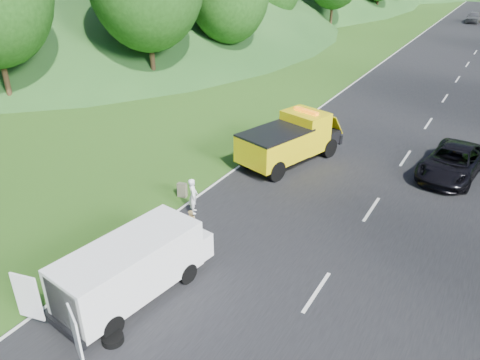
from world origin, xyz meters
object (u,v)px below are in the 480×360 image
Objects in this scene: child at (192,231)px; passing_suv at (450,176)px; tow_truck at (291,139)px; suitcase at (182,190)px; worker at (134,304)px; woman at (194,213)px; spare_tire at (113,342)px; white_van at (134,266)px.

child is 12.87m from passing_suv.
tow_truck is 9.62× the size of suitcase.
worker is at bearing -47.50° from child.
tow_truck is 12.05m from worker.
woman is 1.71× the size of child.
child is at bearing 101.37° from worker.
tow_truck is at bearing 91.43° from worker.
passing_suv is (7.30, 2.46, -1.23)m from tow_truck.
suitcase is 1.05× the size of spare_tire.
white_van is 15.82m from passing_suv.
passing_suv is at bearing -78.19° from woman.
passing_suv is at bearing 35.08° from tow_truck.
tow_truck is 6.79m from woman.
woman is (-1.39, 5.03, -1.14)m from white_van.
passing_suv is (6.97, 14.44, 0.00)m from worker.
passing_suv is at bearing 83.47° from child.
passing_suv is (7.18, 14.05, -1.14)m from white_van.
worker reaches higher than spare_tire.
worker is 2.53× the size of suitcase.
passing_suv is (6.43, 15.89, 0.00)m from spare_tire.
suitcase is at bearing -132.94° from passing_suv.
spare_tire is (2.14, -6.88, 0.00)m from woman.
passing_suv is (8.57, 9.02, 0.00)m from woman.
child is 5.85m from spare_tire.
white_van is 9.65× the size of spare_tire.
child is 4.32m from worker.
worker is 6.91m from suitcase.
tow_truck reaches higher than suitcase.
spare_tire is at bearing -66.45° from suitcase.
white_van is at bearing -109.76° from passing_suv.
woman is 1.54m from suitcase.
suitcase reaches higher than spare_tire.
tow_truck is at bearing 93.72° from spare_tire.
tow_truck is 1.23× the size of passing_suv.
passing_suv is at bearing 70.91° from white_van.
white_van reaches higher than suitcase.
worker is 0.32× the size of passing_suv.
spare_tire is (0.75, -1.84, -1.14)m from white_van.
spare_tire is 0.12× the size of passing_suv.
suitcase is 12.75m from passing_suv.
white_van is 1.22m from worker.
tow_truck is at bearing -45.59° from woman.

